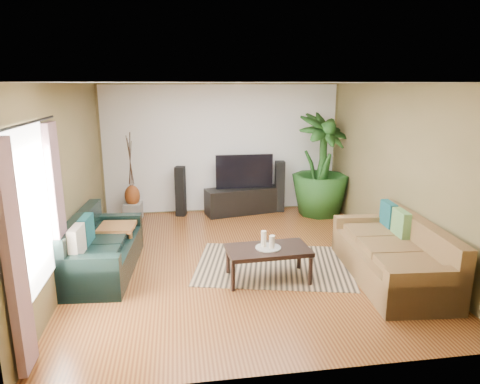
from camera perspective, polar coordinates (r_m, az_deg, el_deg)
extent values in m
plane|color=brown|center=(6.80, 0.25, -9.02)|extent=(5.50, 5.50, 0.00)
plane|color=white|center=(6.25, 0.28, 14.37)|extent=(5.50, 5.50, 0.00)
plane|color=brown|center=(9.07, -2.40, 5.77)|extent=(5.00, 0.00, 5.00)
plane|color=brown|center=(3.80, 6.65, -6.48)|extent=(5.00, 0.00, 5.00)
plane|color=brown|center=(6.50, -22.07, 1.33)|extent=(0.00, 5.50, 5.50)
plane|color=brown|center=(7.20, 20.36, 2.65)|extent=(0.00, 5.50, 5.50)
plane|color=white|center=(9.06, -2.39, 5.76)|extent=(4.90, 0.00, 4.90)
plane|color=white|center=(4.99, -26.00, -2.19)|extent=(0.00, 1.80, 1.80)
cube|color=gray|center=(4.38, -27.86, -8.06)|extent=(0.08, 0.35, 2.20)
cube|color=gray|center=(5.73, -23.10, -2.48)|extent=(0.08, 0.35, 2.20)
cylinder|color=black|center=(4.82, -26.60, 8.15)|extent=(0.03, 1.90, 0.03)
cube|color=black|center=(6.56, -17.73, -6.62)|extent=(0.97, 1.99, 0.85)
cube|color=brown|center=(6.40, 19.46, -7.30)|extent=(1.17, 2.30, 0.85)
cube|color=tan|center=(6.62, 4.47, -9.67)|extent=(2.61, 2.11, 0.01)
cube|color=black|center=(6.09, 3.74, -9.52)|extent=(1.18, 0.69, 0.47)
cylinder|color=#999A94|center=(6.00, 3.78, -7.41)|extent=(0.35, 0.35, 0.02)
cylinder|color=white|center=(5.97, 3.17, -6.25)|extent=(0.07, 0.07, 0.23)
cylinder|color=beige|center=(5.94, 4.26, -6.66)|extent=(0.07, 0.07, 0.18)
cylinder|color=beige|center=(6.04, 4.33, -6.45)|extent=(0.07, 0.07, 0.15)
cube|color=black|center=(9.11, 0.56, -1.11)|extent=(1.71, 0.83, 0.55)
cube|color=black|center=(8.96, 0.57, 2.77)|extent=(1.20, 0.07, 0.71)
cube|color=black|center=(8.94, -7.93, 0.09)|extent=(0.24, 0.25, 1.04)
cube|color=black|center=(9.19, 5.31, 0.74)|extent=(0.22, 0.24, 1.10)
imported|color=#1B4416|center=(8.99, 10.76, 3.53)|extent=(1.61, 1.61, 2.10)
cylinder|color=black|center=(9.20, 10.50, -1.99)|extent=(0.39, 0.39, 0.30)
cube|color=gray|center=(8.99, -14.04, -2.45)|extent=(0.38, 0.38, 0.33)
ellipsoid|color=brown|center=(8.91, -14.17, -0.48)|extent=(0.31, 0.31, 0.43)
cube|color=brown|center=(6.99, -15.97, -6.48)|extent=(0.58, 0.58, 0.56)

